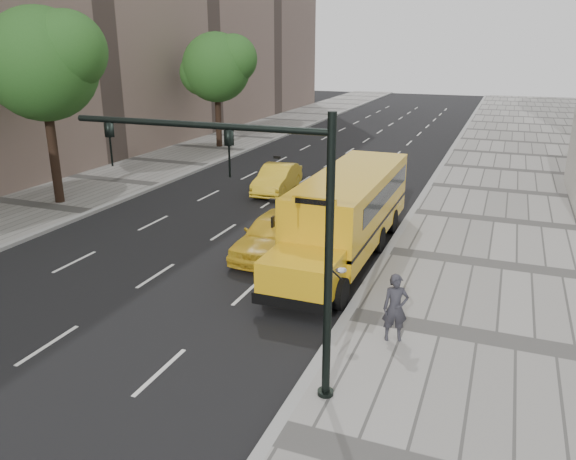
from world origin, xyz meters
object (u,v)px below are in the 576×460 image
(school_bus, at_px, (349,207))
(tree_c, at_px, (217,67))
(traffic_signal, at_px, (266,220))
(pedestrian, at_px, (395,308))
(taxi_far, at_px, (277,179))
(taxi_near, at_px, (274,234))
(tree_b, at_px, (43,63))

(school_bus, bearing_deg, tree_c, 130.04)
(school_bus, xyz_separation_m, traffic_signal, (0.69, -9.36, 2.33))
(pedestrian, bearing_deg, school_bus, 94.50)
(taxi_far, height_order, traffic_signal, traffic_signal)
(tree_c, xyz_separation_m, traffic_signal, (15.60, -27.11, -1.83))
(tree_c, height_order, taxi_near, tree_c)
(traffic_signal, bearing_deg, tree_c, 119.92)
(taxi_far, bearing_deg, tree_c, 125.70)
(taxi_near, bearing_deg, pedestrian, -40.39)
(pedestrian, bearing_deg, tree_b, 136.52)
(taxi_far, bearing_deg, taxi_near, -73.04)
(pedestrian, xyz_separation_m, traffic_signal, (-2.33, -3.00, 3.02))
(tree_c, height_order, taxi_far, tree_c)
(tree_c, relative_size, taxi_far, 1.87)
(taxi_near, relative_size, taxi_far, 1.07)
(school_bus, height_order, traffic_signal, traffic_signal)
(tree_c, bearing_deg, pedestrian, -53.35)
(pedestrian, bearing_deg, taxi_far, 102.44)
(taxi_far, xyz_separation_m, traffic_signal, (6.61, -16.58, 3.36))
(tree_c, relative_size, taxi_near, 1.75)
(taxi_near, height_order, traffic_signal, traffic_signal)
(tree_b, bearing_deg, school_bus, -4.14)
(taxi_near, xyz_separation_m, pedestrian, (5.53, -5.01, 0.26))
(taxi_near, bearing_deg, tree_c, 124.82)
(school_bus, relative_size, taxi_near, 2.43)
(pedestrian, bearing_deg, traffic_signal, -148.81)
(school_bus, distance_m, traffic_signal, 9.67)
(tree_c, height_order, school_bus, tree_c)
(tree_c, xyz_separation_m, pedestrian, (17.93, -24.10, -4.85))
(taxi_far, relative_size, pedestrian, 2.42)
(tree_b, bearing_deg, pedestrian, -22.54)
(taxi_far, relative_size, traffic_signal, 0.70)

